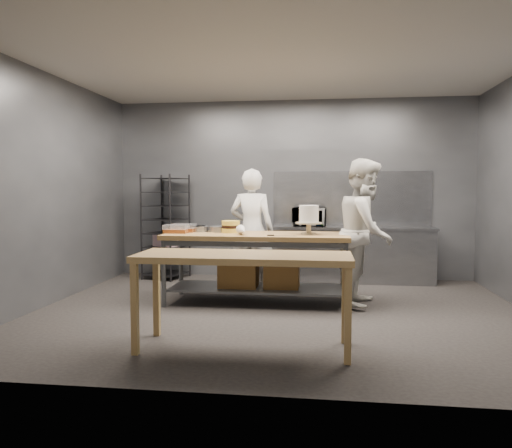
{
  "coord_description": "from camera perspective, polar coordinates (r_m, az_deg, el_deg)",
  "views": [
    {
      "loc": [
        0.52,
        -6.0,
        1.5
      ],
      "look_at": [
        -0.33,
        0.41,
        1.05
      ],
      "focal_mm": 35.0,
      "sensor_mm": 36.0,
      "label": 1
    }
  ],
  "objects": [
    {
      "name": "back_wall",
      "position": [
        8.52,
        4.1,
        3.98
      ],
      "size": [
        6.0,
        0.04,
        3.0
      ],
      "primitive_type": "cube",
      "color": "#4C4F54",
      "rests_on": "ground"
    },
    {
      "name": "splashback_panel",
      "position": [
        8.5,
        10.84,
        2.9
      ],
      "size": [
        2.6,
        0.02,
        0.9
      ],
      "primitive_type": "cube",
      "color": "slate",
      "rests_on": "back_counter"
    },
    {
      "name": "pastry_clamshells",
      "position": [
        6.79,
        -8.71,
        -0.49
      ],
      "size": [
        0.36,
        0.39,
        0.11
      ],
      "color": "#9D4E1F",
      "rests_on": "work_table"
    },
    {
      "name": "back_counter",
      "position": [
        8.26,
        10.88,
        -3.38
      ],
      "size": [
        2.6,
        0.6,
        0.9
      ],
      "color": "slate",
      "rests_on": "ground"
    },
    {
      "name": "ground",
      "position": [
        6.21,
        2.61,
        -10.01
      ],
      "size": [
        6.0,
        6.0,
        0.0
      ],
      "primitive_type": "plane",
      "color": "black",
      "rests_on": "ground"
    },
    {
      "name": "chef_right",
      "position": [
        6.62,
        12.41,
        -0.9
      ],
      "size": [
        0.93,
        1.07,
        1.89
      ],
      "primitive_type": "imported",
      "rotation": [
        0.0,
        0.0,
        1.31
      ],
      "color": "silver",
      "rests_on": "ground"
    },
    {
      "name": "frosted_cake_stand",
      "position": [
        6.44,
        6.06,
        0.89
      ],
      "size": [
        0.34,
        0.34,
        0.38
      ],
      "color": "#B2A88E",
      "rests_on": "work_table"
    },
    {
      "name": "piping_bag",
      "position": [
        6.3,
        -1.56,
        -0.75
      ],
      "size": [
        0.22,
        0.4,
        0.12
      ],
      "primitive_type": "cone",
      "rotation": [
        1.57,
        0.0,
        0.29
      ],
      "color": "white",
      "rests_on": "work_table"
    },
    {
      "name": "work_table",
      "position": [
        6.58,
        0.07,
        -4.12
      ],
      "size": [
        2.4,
        0.9,
        0.92
      ],
      "color": "olive",
      "rests_on": "ground"
    },
    {
      "name": "chef_behind",
      "position": [
        7.34,
        -0.49,
        -0.7
      ],
      "size": [
        0.7,
        0.51,
        1.8
      ],
      "primitive_type": "imported",
      "rotation": [
        0.0,
        0.0,
        3.02
      ],
      "color": "white",
      "rests_on": "ground"
    },
    {
      "name": "speed_rack",
      "position": [
        8.54,
        -10.26,
        -0.4
      ],
      "size": [
        0.75,
        0.78,
        1.75
      ],
      "color": "black",
      "rests_on": "ground"
    },
    {
      "name": "microwave",
      "position": [
        8.2,
        6.09,
        0.82
      ],
      "size": [
        0.54,
        0.37,
        0.3
      ],
      "primitive_type": "imported",
      "color": "black",
      "rests_on": "back_counter"
    },
    {
      "name": "near_counter",
      "position": [
        4.67,
        -1.43,
        -4.49
      ],
      "size": [
        2.0,
        0.7,
        0.9
      ],
      "color": "#9F7241",
      "rests_on": "ground"
    },
    {
      "name": "layer_cake",
      "position": [
        6.69,
        -2.9,
        -0.31
      ],
      "size": [
        0.24,
        0.24,
        0.16
      ],
      "color": "#E5C048",
      "rests_on": "work_table"
    },
    {
      "name": "offset_spatula",
      "position": [
        6.21,
        2.5,
        -1.33
      ],
      "size": [
        0.36,
        0.02,
        0.02
      ],
      "color": "slate",
      "rests_on": "work_table"
    },
    {
      "name": "cake_pans",
      "position": [
        6.89,
        -5.94,
        -0.55
      ],
      "size": [
        0.61,
        0.29,
        0.07
      ],
      "color": "gray",
      "rests_on": "work_table"
    }
  ]
}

